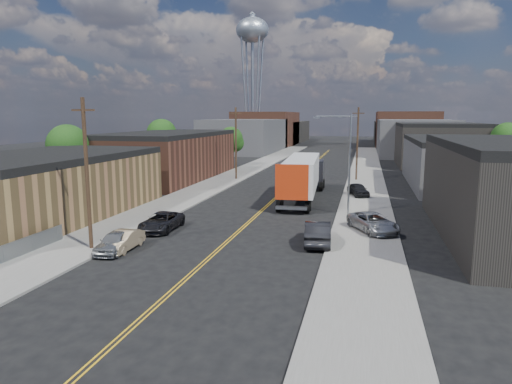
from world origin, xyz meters
The scene contains 32 objects.
ground centered at (0.00, 60.00, 0.00)m, with size 260.00×260.00×0.00m, color black.
centerline centered at (0.00, 45.00, 0.01)m, with size 0.32×120.00×0.01m, color gold.
sidewalk_left centered at (-9.50, 45.00, 0.07)m, with size 5.00×140.00×0.15m, color slate.
sidewalk_right centered at (9.50, 45.00, 0.07)m, with size 5.00×140.00×0.15m, color slate.
warehouse_tan centered at (-18.00, 18.00, 2.80)m, with size 12.00×22.00×5.60m.
warehouse_brown centered at (-18.00, 44.00, 3.30)m, with size 12.00×26.00×6.60m.
industrial_right_b centered at (22.00, 46.00, 3.05)m, with size 14.00×24.00×6.10m.
industrial_right_c centered at (22.00, 72.00, 3.80)m, with size 14.00×22.00×7.60m.
skyline_left_a centered at (-20.00, 95.00, 4.00)m, with size 16.00×30.00×8.00m, color #3A3A3D.
skyline_right_a centered at (20.00, 95.00, 4.00)m, with size 16.00×30.00×8.00m, color #3A3A3D.
skyline_left_b centered at (-20.00, 120.00, 5.00)m, with size 16.00×26.00×10.00m, color #532F21.
skyline_right_b centered at (20.00, 120.00, 5.00)m, with size 16.00×26.00×10.00m, color #532F21.
skyline_left_c centered at (-20.00, 140.00, 3.50)m, with size 16.00×40.00×7.00m, color black.
skyline_right_c centered at (20.00, 140.00, 3.50)m, with size 16.00×40.00×7.00m, color black.
water_tower centered at (-22.00, 110.00, 30.65)m, with size 9.00×9.00×36.90m.
streetlight_near centered at (7.60, 25.00, 5.33)m, with size 3.39×0.25×9.00m.
streetlight_far centered at (7.60, 60.00, 5.33)m, with size 3.39×0.25×9.00m.
utility_pole_left_near centered at (-8.20, 10.00, 5.14)m, with size 1.60×0.26×10.00m.
utility_pole_left_far centered at (-8.20, 45.00, 5.14)m, with size 1.60×0.26×10.00m.
utility_pole_right centered at (8.20, 48.00, 5.14)m, with size 1.60×0.26×10.00m.
tree_left_near centered at (-23.94, 30.00, 5.18)m, with size 4.85×4.76×7.91m.
tree_left_mid centered at (-23.94, 55.00, 5.48)m, with size 5.10×5.04×8.37m.
tree_left_far centered at (-13.94, 62.00, 4.57)m, with size 4.35×4.20×6.97m.
tree_right_far centered at (30.06, 60.00, 5.18)m, with size 4.85×4.76×7.91m.
semi_truck centered at (3.01, 32.64, 2.61)m, with size 3.83×17.61×4.58m.
car_left_a centered at (-6.40, 10.00, 0.69)m, with size 1.63×4.06×1.38m, color #979A9B.
car_left_b centered at (-6.11, 10.49, 0.64)m, with size 1.36×3.89×1.28m, color #9D8767.
car_left_c centered at (-5.95, 16.00, 0.69)m, with size 2.28×4.95×1.38m, color black.
car_right_oncoming centered at (6.31, 14.98, 0.82)m, with size 1.75×5.01×1.65m, color black.
car_right_lot_a centered at (10.10, 18.94, 0.86)m, with size 2.34×5.08×1.41m, color #A2A4A7.
car_right_lot_c centered at (8.70, 34.83, 0.83)m, with size 1.60×3.98×1.36m, color black.
car_ahead_truck centered at (1.70, 42.00, 0.72)m, with size 2.40×5.20×1.44m, color black.
Camera 1 is at (9.35, -15.97, 8.83)m, focal length 32.00 mm.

